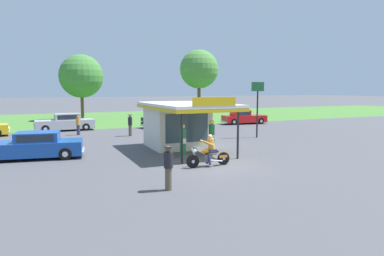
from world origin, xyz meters
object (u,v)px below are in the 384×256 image
(bystander_admiring_sedan, at_px, (130,124))
(bystander_chatting_near_pumps, at_px, (181,126))
(gas_pump_nearside, at_px, (183,142))
(gas_pump_offside, at_px, (212,139))
(bystander_standing_back_lot, at_px, (168,167))
(parked_car_second_row_spare, at_px, (166,120))
(parked_car_back_row_centre_left, at_px, (65,123))
(bystander_leaning_by_kiosk, at_px, (78,125))
(parked_car_back_row_right, at_px, (243,118))
(roadside_pole_sign, at_px, (258,99))
(motorcycle_with_rider, at_px, (209,153))
(featured_classic_sedan, at_px, (33,146))

(bystander_admiring_sedan, bearing_deg, bystander_chatting_near_pumps, -21.86)
(bystander_admiring_sedan, bearing_deg, gas_pump_nearside, -86.47)
(gas_pump_offside, xyz_separation_m, bystander_standing_back_lot, (-4.72, -5.65, -0.02))
(parked_car_second_row_spare, relative_size, parked_car_back_row_centre_left, 0.96)
(gas_pump_offside, bearing_deg, bystander_chatting_near_pumps, 80.49)
(bystander_standing_back_lot, height_order, bystander_leaning_by_kiosk, bystander_standing_back_lot)
(parked_car_back_row_right, xyz_separation_m, bystander_standing_back_lot, (-15.90, -19.86, 0.23))
(parked_car_second_row_spare, bearing_deg, bystander_standing_back_lot, -109.56)
(parked_car_second_row_spare, height_order, roadside_pole_sign, roadside_pole_sign)
(parked_car_back_row_right, bearing_deg, motorcycle_with_rider, -126.92)
(gas_pump_nearside, height_order, roadside_pole_sign, roadside_pole_sign)
(featured_classic_sedan, height_order, bystander_admiring_sedan, bystander_admiring_sedan)
(parked_car_back_row_centre_left, bearing_deg, gas_pump_offside, -66.16)
(parked_car_second_row_spare, xyz_separation_m, roadside_pole_sign, (3.93, -9.89, 2.25))
(parked_car_second_row_spare, xyz_separation_m, bystander_standing_back_lot, (-7.23, -20.35, 0.18))
(gas_pump_nearside, relative_size, bystander_admiring_sedan, 1.05)
(parked_car_back_row_right, distance_m, bystander_standing_back_lot, 25.45)
(gas_pump_nearside, xyz_separation_m, parked_car_back_row_centre_left, (-5.11, 15.63, -0.13))
(parked_car_second_row_spare, bearing_deg, parked_car_back_row_right, -3.20)
(featured_classic_sedan, relative_size, parked_car_second_row_spare, 1.11)
(gas_pump_offside, bearing_deg, parked_car_second_row_spare, 80.31)
(parked_car_back_row_centre_left, bearing_deg, bystander_leaning_by_kiosk, -78.25)
(featured_classic_sedan, relative_size, bystander_chatting_near_pumps, 3.59)
(parked_car_back_row_right, bearing_deg, bystander_leaning_by_kiosk, -172.78)
(parked_car_back_row_right, bearing_deg, parked_car_second_row_spare, 176.80)
(bystander_standing_back_lot, distance_m, roadside_pole_sign, 15.43)
(roadside_pole_sign, bearing_deg, bystander_standing_back_lot, -136.86)
(gas_pump_offside, distance_m, roadside_pole_sign, 8.30)
(featured_classic_sedan, distance_m, bystander_chatting_near_pumps, 12.04)
(roadside_pole_sign, bearing_deg, featured_classic_sedan, -173.10)
(parked_car_second_row_spare, bearing_deg, parked_car_back_row_centre_left, 174.36)
(parked_car_back_row_centre_left, bearing_deg, parked_car_back_row_right, -4.47)
(bystander_chatting_near_pumps, height_order, roadside_pole_sign, roadside_pole_sign)
(gas_pump_nearside, bearing_deg, parked_car_second_row_spare, 73.68)
(parked_car_back_row_centre_left, height_order, bystander_standing_back_lot, bystander_standing_back_lot)
(parked_car_back_row_right, xyz_separation_m, bystander_chatting_near_pumps, (-9.82, -6.05, 0.15))
(parked_car_back_row_right, relative_size, bystander_chatting_near_pumps, 3.18)
(bystander_admiring_sedan, relative_size, bystander_chatting_near_pumps, 1.12)
(bystander_leaning_by_kiosk, bearing_deg, parked_car_back_row_centre_left, 101.75)
(bystander_admiring_sedan, relative_size, bystander_standing_back_lot, 1.05)
(gas_pump_nearside, height_order, featured_classic_sedan, gas_pump_nearside)
(motorcycle_with_rider, distance_m, featured_classic_sedan, 9.70)
(gas_pump_offside, xyz_separation_m, featured_classic_sedan, (-9.45, 2.89, -0.25))
(bystander_chatting_near_pumps, xyz_separation_m, roadside_pole_sign, (5.07, -3.35, 2.14))
(parked_car_back_row_centre_left, bearing_deg, roadside_pole_sign, -39.02)
(parked_car_back_row_right, xyz_separation_m, bystander_leaning_by_kiosk, (-17.34, -2.20, 0.17))
(featured_classic_sedan, bearing_deg, bystander_leaning_by_kiosk, 70.18)
(parked_car_back_row_centre_left, distance_m, roadside_pole_sign, 17.33)
(roadside_pole_sign, bearing_deg, parked_car_back_row_centre_left, 140.98)
(parked_car_back_row_right, bearing_deg, parked_car_back_row_centre_left, 175.53)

